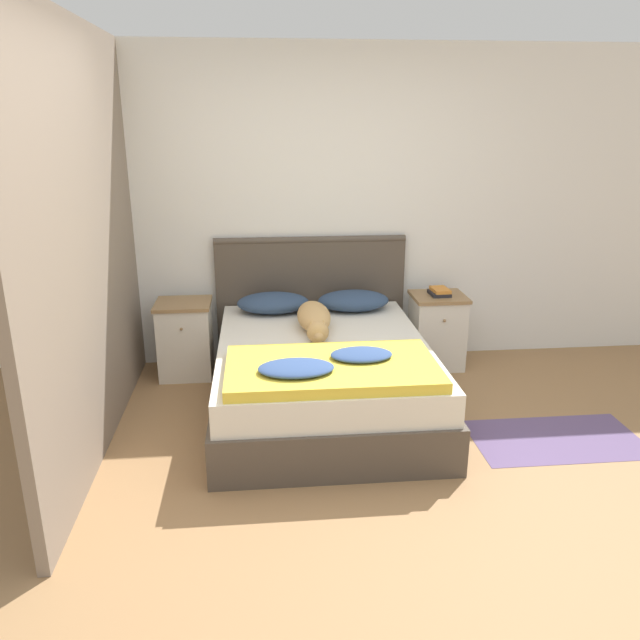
# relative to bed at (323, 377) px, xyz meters

# --- Properties ---
(ground_plane) EXTENTS (16.00, 16.00, 0.00)m
(ground_plane) POSITION_rel_bed_xyz_m (0.02, -1.07, -0.25)
(ground_plane) COLOR #997047
(wall_back) EXTENTS (9.00, 0.06, 2.55)m
(wall_back) POSITION_rel_bed_xyz_m (0.02, 1.06, 1.02)
(wall_back) COLOR white
(wall_back) RESTS_ON ground_plane
(wall_side_left) EXTENTS (0.06, 3.10, 2.55)m
(wall_side_left) POSITION_rel_bed_xyz_m (-1.44, -0.02, 1.02)
(wall_side_left) COLOR gray
(wall_side_left) RESTS_ON ground_plane
(bed) EXTENTS (1.49, 1.93, 0.51)m
(bed) POSITION_rel_bed_xyz_m (0.00, 0.00, 0.00)
(bed) COLOR #4C4238
(bed) RESTS_ON ground_plane
(headboard) EXTENTS (1.57, 0.06, 1.07)m
(headboard) POSITION_rel_bed_xyz_m (0.00, 0.99, 0.30)
(headboard) COLOR #4C4238
(headboard) RESTS_ON ground_plane
(nightstand_left) EXTENTS (0.43, 0.40, 0.61)m
(nightstand_left) POSITION_rel_bed_xyz_m (-1.03, 0.74, 0.06)
(nightstand_left) COLOR silver
(nightstand_left) RESTS_ON ground_plane
(nightstand_right) EXTENTS (0.43, 0.40, 0.61)m
(nightstand_right) POSITION_rel_bed_xyz_m (1.03, 0.74, 0.06)
(nightstand_right) COLOR silver
(nightstand_right) RESTS_ON ground_plane
(pillow_left) EXTENTS (0.57, 0.37, 0.15)m
(pillow_left) POSITION_rel_bed_xyz_m (-0.32, 0.73, 0.34)
(pillow_left) COLOR navy
(pillow_left) RESTS_ON bed
(pillow_right) EXTENTS (0.57, 0.37, 0.15)m
(pillow_right) POSITION_rel_bed_xyz_m (0.32, 0.73, 0.34)
(pillow_right) COLOR navy
(pillow_right) RESTS_ON bed
(quilt) EXTENTS (1.28, 0.73, 0.12)m
(quilt) POSITION_rel_bed_xyz_m (-0.01, -0.55, 0.30)
(quilt) COLOR yellow
(quilt) RESTS_ON bed
(dog) EXTENTS (0.24, 0.78, 0.18)m
(dog) POSITION_rel_bed_xyz_m (-0.03, 0.28, 0.34)
(dog) COLOR tan
(dog) RESTS_ON bed
(book_stack) EXTENTS (0.16, 0.20, 0.06)m
(book_stack) POSITION_rel_bed_xyz_m (1.03, 0.75, 0.39)
(book_stack) COLOR #232328
(book_stack) RESTS_ON nightstand_right
(rug) EXTENTS (1.09, 0.61, 0.00)m
(rug) POSITION_rel_bed_xyz_m (1.47, -0.57, -0.25)
(rug) COLOR #604C75
(rug) RESTS_ON ground_plane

